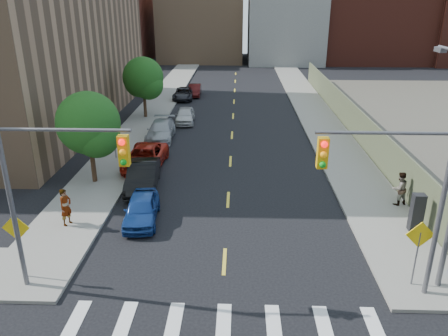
# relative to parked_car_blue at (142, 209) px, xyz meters

# --- Properties ---
(sidewalk_nw) EXTENTS (3.50, 73.00, 0.15)m
(sidewalk_nw) POSITION_rel_parked_car_blue_xyz_m (-3.55, 30.07, -0.59)
(sidewalk_nw) COLOR gray
(sidewalk_nw) RESTS_ON ground
(sidewalk_ne) EXTENTS (3.50, 73.00, 0.15)m
(sidewalk_ne) POSITION_rel_parked_car_blue_xyz_m (11.95, 30.07, -0.59)
(sidewalk_ne) COLOR gray
(sidewalk_ne) RESTS_ON ground
(fence_north) EXTENTS (0.12, 44.00, 2.50)m
(fence_north) POSITION_rel_parked_car_blue_xyz_m (13.80, 16.57, 0.58)
(fence_north) COLOR brown
(fence_north) RESTS_ON ground
(bg_bldg_west) EXTENTS (14.00, 18.00, 12.00)m
(bg_bldg_west) POSITION_rel_parked_car_blue_xyz_m (-17.80, 58.57, 5.33)
(bg_bldg_west) COLOR #592319
(bg_bldg_west) RESTS_ON ground
(bg_bldg_midwest) EXTENTS (14.00, 16.00, 15.00)m
(bg_bldg_midwest) POSITION_rel_parked_car_blue_xyz_m (-1.80, 60.57, 6.83)
(bg_bldg_midwest) COLOR #8C6B4C
(bg_bldg_midwest) RESTS_ON ground
(bg_bldg_center) EXTENTS (12.00, 16.00, 10.00)m
(bg_bldg_center) POSITION_rel_parked_car_blue_xyz_m (12.20, 58.57, 4.33)
(bg_bldg_center) COLOR gray
(bg_bldg_center) RESTS_ON ground
(bg_bldg_east) EXTENTS (18.00, 18.00, 16.00)m
(bg_bldg_east) POSITION_rel_parked_car_blue_xyz_m (26.20, 60.57, 7.33)
(bg_bldg_east) COLOR #592319
(bg_bldg_east) RESTS_ON ground
(signal_nw) EXTENTS (4.59, 0.30, 7.00)m
(signal_nw) POSITION_rel_parked_car_blue_xyz_m (-1.78, -5.43, 3.86)
(signal_nw) COLOR #59595E
(signal_nw) RESTS_ON ground
(signal_ne) EXTENTS (4.59, 0.30, 7.00)m
(signal_ne) POSITION_rel_parked_car_blue_xyz_m (10.18, -5.43, 3.86)
(signal_ne) COLOR #59595E
(signal_ne) RESTS_ON ground
(warn_sign_nw) EXTENTS (1.06, 0.06, 2.83)m
(warn_sign_nw) POSITION_rel_parked_car_blue_xyz_m (-3.60, -4.93, 1.33)
(warn_sign_nw) COLOR #59595E
(warn_sign_nw) RESTS_ON ground
(warn_sign_ne) EXTENTS (1.06, 0.06, 2.83)m
(warn_sign_ne) POSITION_rel_parked_car_blue_xyz_m (11.40, -4.93, 1.33)
(warn_sign_ne) COLOR #59595E
(warn_sign_ne) RESTS_ON ground
(warn_sign_midwest) EXTENTS (1.06, 0.06, 2.83)m
(warn_sign_midwest) POSITION_rel_parked_car_blue_xyz_m (-3.60, 8.57, 1.33)
(warn_sign_midwest) COLOR #59595E
(warn_sign_midwest) RESTS_ON ground
(tree_west_near) EXTENTS (3.66, 3.64, 5.52)m
(tree_west_near) POSITION_rel_parked_car_blue_xyz_m (-3.80, 4.61, 2.81)
(tree_west_near) COLOR #332114
(tree_west_near) RESTS_ON ground
(tree_west_far) EXTENTS (3.66, 3.64, 5.52)m
(tree_west_far) POSITION_rel_parked_car_blue_xyz_m (-3.80, 19.61, 2.81)
(tree_west_far) COLOR #332114
(tree_west_far) RESTS_ON ground
(parked_car_blue) EXTENTS (1.90, 4.03, 1.33)m
(parked_car_blue) POSITION_rel_parked_car_blue_xyz_m (0.00, 0.00, 0.00)
(parked_car_blue) COLOR navy
(parked_car_blue) RESTS_ON ground
(parked_car_black) EXTENTS (2.01, 4.77, 1.53)m
(parked_car_black) POSITION_rel_parked_car_blue_xyz_m (-0.75, 3.95, 0.10)
(parked_car_black) COLOR black
(parked_car_black) RESTS_ON ground
(parked_car_red) EXTENTS (2.48, 5.15, 1.41)m
(parked_car_red) POSITION_rel_parked_car_blue_xyz_m (-1.30, 7.21, 0.04)
(parked_car_red) COLOR #A61D10
(parked_car_red) RESTS_ON ground
(parked_car_silver) EXTENTS (2.11, 4.92, 1.41)m
(parked_car_silver) POSITION_rel_parked_car_blue_xyz_m (-1.30, 13.27, 0.04)
(parked_car_silver) COLOR #93979A
(parked_car_silver) RESTS_ON ground
(parked_car_white) EXTENTS (1.79, 4.02, 1.34)m
(parked_car_white) POSITION_rel_parked_car_blue_xyz_m (0.00, 18.16, 0.01)
(parked_car_white) COLOR #BBBBBB
(parked_car_white) RESTS_ON ground
(parked_car_maroon) EXTENTS (1.46, 3.89, 1.27)m
(parked_car_maroon) POSITION_rel_parked_car_blue_xyz_m (-0.24, 29.34, -0.03)
(parked_car_maroon) COLOR #3A0B0B
(parked_car_maroon) RESTS_ON ground
(parked_car_grey) EXTENTS (2.08, 4.49, 1.25)m
(parked_car_grey) POSITION_rel_parked_car_blue_xyz_m (-1.24, 27.53, -0.04)
(parked_car_grey) COLOR black
(parked_car_grey) RESTS_ON ground
(payphone) EXTENTS (0.56, 0.46, 1.85)m
(payphone) POSITION_rel_parked_car_blue_xyz_m (13.03, -0.74, 0.41)
(payphone) COLOR black
(payphone) RESTS_ON sidewalk_ne
(pedestrian_west) EXTENTS (0.66, 0.79, 1.84)m
(pedestrian_west) POSITION_rel_parked_car_blue_xyz_m (-3.45, -0.73, 0.40)
(pedestrian_west) COLOR gray
(pedestrian_west) RESTS_ON sidewalk_nw
(pedestrian_east) EXTENTS (1.07, 0.95, 1.81)m
(pedestrian_east) POSITION_rel_parked_car_blue_xyz_m (13.18, 2.03, 0.39)
(pedestrian_east) COLOR gray
(pedestrian_east) RESTS_ON sidewalk_ne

